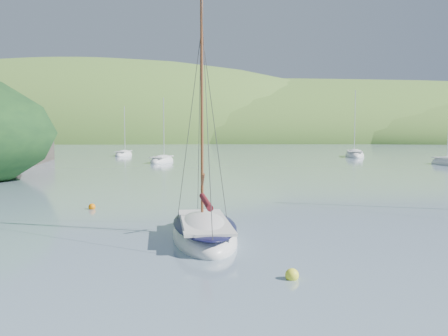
{
  "coord_description": "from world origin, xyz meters",
  "views": [
    {
      "loc": [
        -0.88,
        -16.82,
        4.48
      ],
      "look_at": [
        -1.71,
        8.0,
        2.45
      ],
      "focal_mm": 40.0,
      "sensor_mm": 36.0,
      "label": 1
    }
  ],
  "objects_px": {
    "daysailer_white": "(204,233)",
    "distant_sloop_c": "(124,155)",
    "distant_sloop_a": "(162,161)",
    "distant_sloop_b": "(355,156)"
  },
  "relations": [
    {
      "from": "daysailer_white",
      "to": "distant_sloop_c",
      "type": "relative_size",
      "value": 1.24
    },
    {
      "from": "distant_sloop_a",
      "to": "distant_sloop_c",
      "type": "bearing_deg",
      "value": 129.56
    },
    {
      "from": "distant_sloop_b",
      "to": "distant_sloop_c",
      "type": "bearing_deg",
      "value": -173.66
    },
    {
      "from": "daysailer_white",
      "to": "distant_sloop_b",
      "type": "bearing_deg",
      "value": 62.33
    },
    {
      "from": "daysailer_white",
      "to": "distant_sloop_b",
      "type": "xyz_separation_m",
      "value": [
        18.82,
        56.61,
        -0.05
      ]
    },
    {
      "from": "distant_sloop_c",
      "to": "distant_sloop_b",
      "type": "bearing_deg",
      "value": 0.88
    },
    {
      "from": "daysailer_white",
      "to": "distant_sloop_c",
      "type": "xyz_separation_m",
      "value": [
        -17.02,
        58.32,
        -0.08
      ]
    },
    {
      "from": "distant_sloop_b",
      "to": "distant_sloop_a",
      "type": "bearing_deg",
      "value": -145.29
    },
    {
      "from": "daysailer_white",
      "to": "distant_sloop_a",
      "type": "xyz_separation_m",
      "value": [
        -8.56,
        43.47,
        -0.07
      ]
    },
    {
      "from": "daysailer_white",
      "to": "distant_sloop_c",
      "type": "bearing_deg",
      "value": 96.99
    }
  ]
}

